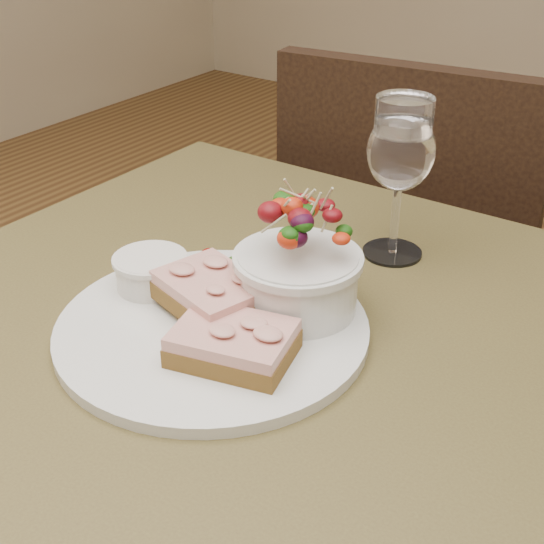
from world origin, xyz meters
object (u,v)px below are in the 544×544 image
Objects in this scene: cafe_table at (252,413)px; sandwich_front at (233,343)px; chair_far at (414,352)px; wine_glass at (401,156)px; sandwich_back at (212,292)px; dinner_plate at (212,328)px; ramekin at (151,270)px; salad_bowl at (298,256)px.

sandwich_front is at bearing -68.74° from cafe_table.
wine_glass reaches higher than chair_far.
cafe_table is 0.89× the size of chair_far.
cafe_table is 6.35× the size of sandwich_back.
wine_glass is (0.07, 0.25, 0.12)m from dinner_plate.
chair_far reaches higher than cafe_table.
ramekin is (-0.15, 0.05, 0.00)m from sandwich_front.
sandwich_front is (0.05, -0.03, 0.02)m from dinner_plate.
sandwich_back reaches higher than cafe_table.
wine_glass reaches higher than dinner_plate.
sandwich_back is (-0.06, 0.05, 0.01)m from sandwich_front.
salad_bowl reaches higher than dinner_plate.
sandwich_back is at bearing -173.03° from cafe_table.
chair_far is at bearing 85.49° from sandwich_front.
dinner_plate is 2.46× the size of sandwich_back.
dinner_plate is 2.44× the size of salad_bowl.
ramekin is at bearing 147.26° from sandwich_front.
wine_glass reaches higher than sandwich_back.
ramekin reaches higher than dinner_plate.
chair_far is at bearing 98.40° from cafe_table.
salad_bowl reaches higher than sandwich_front.
wine_glass is at bearing 54.61° from ramekin.
sandwich_back is at bearing 128.93° from sandwich_front.
salad_bowl is (0.15, 0.05, 0.04)m from ramekin.
cafe_table is at bearing 22.54° from sandwich_back.
wine_glass is (0.04, 0.23, 0.22)m from cafe_table.
wine_glass is at bearing 86.67° from sandwich_back.
chair_far is 7.09× the size of salad_bowl.
wine_glass is at bearing 80.65° from cafe_table.
sandwich_back is (0.06, -0.68, 0.49)m from chair_far.
dinner_plate is at bearing -144.51° from cafe_table.
sandwich_front is at bearing -21.60° from sandwich_back.
sandwich_back is 0.72× the size of wine_glass.
sandwich_back is (-0.01, 0.02, 0.03)m from dinner_plate.
sandwich_back is 0.09m from salad_bowl.
salad_bowl is at bearing -95.19° from wine_glass.
cafe_table is 0.11m from dinner_plate.
chair_far is 0.84m from dinner_plate.
sandwich_front is 0.98× the size of sandwich_back.
salad_bowl reaches higher than sandwich_back.
wine_glass reaches higher than ramekin.
cafe_table is at bearing 91.75° from chair_far.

